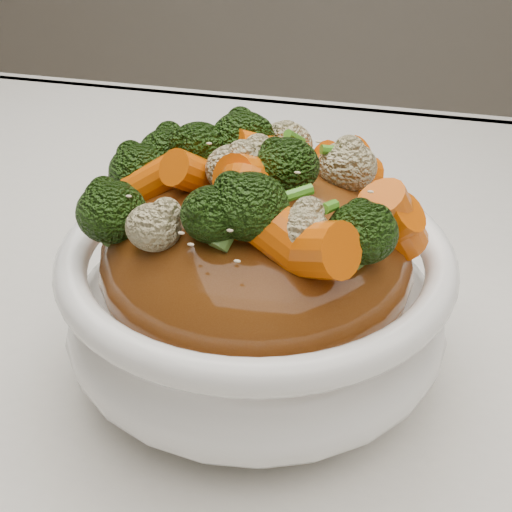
% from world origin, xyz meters
% --- Properties ---
extents(tablecloth, '(1.20, 0.80, 0.04)m').
position_xyz_m(tablecloth, '(0.00, 0.00, 0.73)').
color(tablecloth, silver).
rests_on(tablecloth, dining_table).
extents(bowl, '(0.26, 0.26, 0.08)m').
position_xyz_m(bowl, '(-0.04, -0.01, 0.79)').
color(bowl, white).
rests_on(bowl, tablecloth).
extents(sauce_base, '(0.20, 0.20, 0.09)m').
position_xyz_m(sauce_base, '(-0.04, -0.01, 0.82)').
color(sauce_base, '#643311').
rests_on(sauce_base, bowl).
extents(carrots, '(0.20, 0.20, 0.05)m').
position_xyz_m(carrots, '(-0.04, -0.01, 0.87)').
color(carrots, '#E55E07').
rests_on(carrots, sauce_base).
extents(broccoli, '(0.20, 0.20, 0.04)m').
position_xyz_m(broccoli, '(-0.04, -0.01, 0.87)').
color(broccoli, black).
rests_on(broccoli, sauce_base).
extents(cauliflower, '(0.20, 0.20, 0.03)m').
position_xyz_m(cauliflower, '(-0.04, -0.01, 0.87)').
color(cauliflower, '#C4B886').
rests_on(cauliflower, sauce_base).
extents(scallions, '(0.15, 0.15, 0.02)m').
position_xyz_m(scallions, '(-0.04, -0.01, 0.88)').
color(scallions, '#448E20').
rests_on(scallions, sauce_base).
extents(sesame_seeds, '(0.18, 0.18, 0.01)m').
position_xyz_m(sesame_seeds, '(-0.04, -0.01, 0.88)').
color(sesame_seeds, beige).
rests_on(sesame_seeds, sauce_base).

